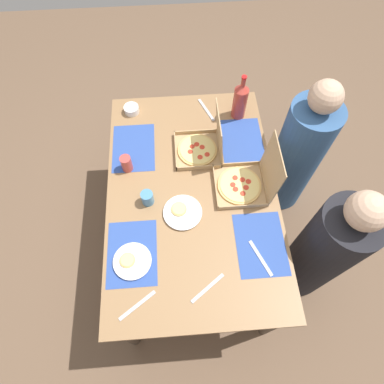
% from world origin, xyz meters
% --- Properties ---
extents(ground_plane, '(6.00, 6.00, 0.00)m').
position_xyz_m(ground_plane, '(0.00, 0.00, 0.00)').
color(ground_plane, brown).
extents(dining_table, '(1.51, 0.98, 0.73)m').
position_xyz_m(dining_table, '(0.00, 0.00, 0.63)').
color(dining_table, '#3F3328').
rests_on(dining_table, ground_plane).
extents(placemat_near_left, '(0.36, 0.26, 0.00)m').
position_xyz_m(placemat_near_left, '(-0.34, -0.34, 0.73)').
color(placemat_near_left, '#2D4C9E').
rests_on(placemat_near_left, dining_table).
extents(placemat_near_right, '(0.36, 0.26, 0.00)m').
position_xyz_m(placemat_near_right, '(0.34, -0.34, 0.73)').
color(placemat_near_right, '#2D4C9E').
rests_on(placemat_near_right, dining_table).
extents(placemat_far_left, '(0.36, 0.26, 0.00)m').
position_xyz_m(placemat_far_left, '(-0.34, 0.34, 0.73)').
color(placemat_far_left, '#2D4C9E').
rests_on(placemat_far_left, dining_table).
extents(placemat_far_right, '(0.36, 0.26, 0.00)m').
position_xyz_m(placemat_far_right, '(0.34, 0.34, 0.73)').
color(placemat_far_right, '#2D4C9E').
rests_on(placemat_far_right, dining_table).
extents(pizza_box_corner_left, '(0.29, 0.31, 0.32)m').
position_xyz_m(pizza_box_corner_left, '(-0.02, 0.31, 0.78)').
color(pizza_box_corner_left, tan).
rests_on(pizza_box_corner_left, dining_table).
extents(pizza_box_corner_right, '(0.27, 0.28, 0.31)m').
position_xyz_m(pizza_box_corner_right, '(-0.28, 0.08, 0.78)').
color(pizza_box_corner_right, tan).
rests_on(pizza_box_corner_right, dining_table).
extents(plate_far_left, '(0.20, 0.20, 0.03)m').
position_xyz_m(plate_far_left, '(0.39, -0.34, 0.74)').
color(plate_far_left, white).
rests_on(plate_far_left, dining_table).
extents(plate_near_left, '(0.22, 0.22, 0.03)m').
position_xyz_m(plate_near_left, '(0.13, -0.06, 0.74)').
color(plate_near_left, white).
rests_on(plate_near_left, dining_table).
extents(soda_bottle, '(0.09, 0.09, 0.32)m').
position_xyz_m(soda_bottle, '(-0.56, 0.34, 0.86)').
color(soda_bottle, '#B2382D').
rests_on(soda_bottle, dining_table).
extents(cup_clear_left, '(0.06, 0.06, 0.11)m').
position_xyz_m(cup_clear_left, '(-0.19, -0.37, 0.79)').
color(cup_clear_left, '#BF4742').
rests_on(cup_clear_left, dining_table).
extents(cup_spare, '(0.07, 0.07, 0.09)m').
position_xyz_m(cup_spare, '(0.04, -0.25, 0.78)').
color(cup_spare, teal).
rests_on(cup_spare, dining_table).
extents(condiment_bowl, '(0.10, 0.10, 0.05)m').
position_xyz_m(condiment_bowl, '(-0.64, -0.35, 0.76)').
color(condiment_bowl, white).
rests_on(condiment_bowl, dining_table).
extents(knife_by_near_right, '(0.13, 0.18, 0.00)m').
position_xyz_m(knife_by_near_right, '(0.61, -0.31, 0.74)').
color(knife_by_near_right, '#B7B7BC').
rests_on(knife_by_near_right, dining_table).
extents(knife_by_far_right, '(0.20, 0.10, 0.00)m').
position_xyz_m(knife_by_far_right, '(0.42, 0.33, 0.74)').
color(knife_by_far_right, '#B7B7BC').
rests_on(knife_by_far_right, dining_table).
extents(knife_by_near_left, '(0.14, 0.18, 0.00)m').
position_xyz_m(knife_by_near_left, '(0.55, 0.04, 0.74)').
color(knife_by_near_left, '#B7B7BC').
rests_on(knife_by_near_left, dining_table).
extents(knife_by_far_left, '(0.20, 0.10, 0.00)m').
position_xyz_m(knife_by_far_left, '(-0.62, 0.14, 0.74)').
color(knife_by_far_left, '#B7B7BC').
rests_on(knife_by_far_left, dining_table).
extents(diner_left_seat, '(0.32, 0.32, 1.18)m').
position_xyz_m(diner_left_seat, '(-0.34, 0.75, 0.53)').
color(diner_left_seat, '#33598C').
rests_on(diner_left_seat, ground_plane).
extents(diner_right_seat, '(0.32, 0.32, 1.18)m').
position_xyz_m(diner_right_seat, '(0.34, 0.75, 0.53)').
color(diner_right_seat, black).
rests_on(diner_right_seat, ground_plane).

